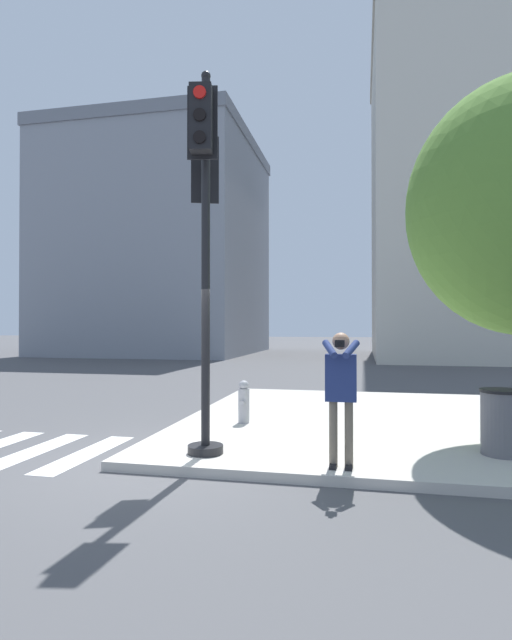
% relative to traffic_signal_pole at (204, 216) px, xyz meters
% --- Properties ---
extents(ground_plane, '(160.00, 160.00, 0.00)m').
position_rel_traffic_signal_pole_xyz_m(ground_plane, '(-0.72, -0.21, -3.56)').
color(ground_plane, '#4C4C4F').
extents(sidewalk_corner, '(8.00, 8.00, 0.14)m').
position_rel_traffic_signal_pole_xyz_m(sidewalk_corner, '(2.78, 3.29, -3.49)').
color(sidewalk_corner, '#BCB7AD').
rests_on(sidewalk_corner, ground_plane).
extents(traffic_signal_pole, '(0.61, 1.24, 5.53)m').
position_rel_traffic_signal_pole_xyz_m(traffic_signal_pole, '(0.00, 0.00, 0.00)').
color(traffic_signal_pole, black).
rests_on(traffic_signal_pole, sidewalk_corner).
extents(person_photographer, '(0.50, 0.53, 1.75)m').
position_rel_traffic_signal_pole_xyz_m(person_photographer, '(1.96, -0.30, -2.37)').
color(person_photographer, black).
rests_on(person_photographer, sidewalk_corner).
extents(fire_hydrant, '(0.21, 0.27, 0.80)m').
position_rel_traffic_signal_pole_xyz_m(fire_hydrant, '(0.03, 2.31, -3.03)').
color(fire_hydrant, '#99999E').
rests_on(fire_hydrant, sidewalk_corner).
extents(trash_bin, '(0.60, 0.60, 0.93)m').
position_rel_traffic_signal_pole_xyz_m(trash_bin, '(4.18, 0.81, -2.96)').
color(trash_bin, '#5B5B60').
rests_on(trash_bin, sidewalk_corner).
extents(building_left, '(13.43, 13.70, 15.24)m').
position_rel_traffic_signal_pole_xyz_m(building_left, '(-12.02, 26.96, 4.07)').
color(building_left, gray).
rests_on(building_left, ground_plane).
extents(building_right, '(12.25, 13.66, 19.85)m').
position_rel_traffic_signal_pole_xyz_m(building_right, '(8.91, 25.59, 6.38)').
color(building_right, beige).
rests_on(building_right, ground_plane).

